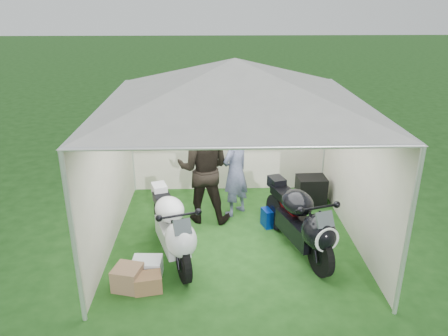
{
  "coord_description": "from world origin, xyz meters",
  "views": [
    {
      "loc": [
        -0.36,
        -6.52,
        3.86
      ],
      "look_at": [
        -0.15,
        0.35,
        1.13
      ],
      "focal_mm": 35.0,
      "sensor_mm": 36.0,
      "label": 1
    }
  ],
  "objects_px": {
    "motorcycle_white": "(173,227)",
    "paddock_stand": "(275,217)",
    "equipment_box": "(311,190)",
    "person_blue_jacket": "(235,171)",
    "crate_3": "(148,283)",
    "motorcycle_black": "(301,221)",
    "crate_0": "(147,268)",
    "person_dark_jacket": "(204,169)",
    "canopy_tent": "(235,86)",
    "crate_1": "(128,278)",
    "crate_2": "(147,273)"
  },
  "relations": [
    {
      "from": "person_dark_jacket",
      "to": "crate_1",
      "type": "xyz_separation_m",
      "value": [
        -1.05,
        -2.02,
        -0.83
      ]
    },
    {
      "from": "person_dark_jacket",
      "to": "person_blue_jacket",
      "type": "distance_m",
      "value": 0.62
    },
    {
      "from": "motorcycle_black",
      "to": "crate_0",
      "type": "distance_m",
      "value": 2.46
    },
    {
      "from": "equipment_box",
      "to": "motorcycle_white",
      "type": "bearing_deg",
      "value": -143.41
    },
    {
      "from": "motorcycle_white",
      "to": "crate_3",
      "type": "bearing_deg",
      "value": -129.16
    },
    {
      "from": "equipment_box",
      "to": "crate_1",
      "type": "distance_m",
      "value": 4.09
    },
    {
      "from": "crate_0",
      "to": "motorcycle_black",
      "type": "bearing_deg",
      "value": 13.36
    },
    {
      "from": "equipment_box",
      "to": "motorcycle_black",
      "type": "bearing_deg",
      "value": -107.31
    },
    {
      "from": "canopy_tent",
      "to": "equipment_box",
      "type": "xyz_separation_m",
      "value": [
        1.59,
        1.22,
        -2.3
      ]
    },
    {
      "from": "paddock_stand",
      "to": "crate_2",
      "type": "height_order",
      "value": "paddock_stand"
    },
    {
      "from": "person_blue_jacket",
      "to": "crate_0",
      "type": "height_order",
      "value": "person_blue_jacket"
    },
    {
      "from": "canopy_tent",
      "to": "crate_3",
      "type": "bearing_deg",
      "value": -130.84
    },
    {
      "from": "motorcycle_black",
      "to": "crate_2",
      "type": "distance_m",
      "value": 2.49
    },
    {
      "from": "paddock_stand",
      "to": "crate_2",
      "type": "xyz_separation_m",
      "value": [
        -2.08,
        -1.54,
        -0.07
      ]
    },
    {
      "from": "motorcycle_black",
      "to": "crate_0",
      "type": "height_order",
      "value": "motorcycle_black"
    },
    {
      "from": "canopy_tent",
      "to": "crate_2",
      "type": "distance_m",
      "value": 3.05
    },
    {
      "from": "crate_3",
      "to": "motorcycle_black",
      "type": "bearing_deg",
      "value": 21.43
    },
    {
      "from": "person_blue_jacket",
      "to": "crate_1",
      "type": "bearing_deg",
      "value": 6.92
    },
    {
      "from": "person_dark_jacket",
      "to": "person_blue_jacket",
      "type": "relative_size",
      "value": 1.16
    },
    {
      "from": "person_blue_jacket",
      "to": "crate_1",
      "type": "distance_m",
      "value": 2.84
    },
    {
      "from": "canopy_tent",
      "to": "crate_1",
      "type": "distance_m",
      "value": 3.19
    },
    {
      "from": "motorcycle_black",
      "to": "equipment_box",
      "type": "xyz_separation_m",
      "value": [
        0.56,
        1.78,
        -0.3
      ]
    },
    {
      "from": "motorcycle_white",
      "to": "person_dark_jacket",
      "type": "relative_size",
      "value": 0.99
    },
    {
      "from": "canopy_tent",
      "to": "crate_2",
      "type": "xyz_separation_m",
      "value": [
        -1.32,
        -1.19,
        -2.48
      ]
    },
    {
      "from": "motorcycle_white",
      "to": "person_blue_jacket",
      "type": "xyz_separation_m",
      "value": [
        1.04,
        1.51,
        0.3
      ]
    },
    {
      "from": "crate_3",
      "to": "person_blue_jacket",
      "type": "bearing_deg",
      "value": 59.73
    },
    {
      "from": "crate_3",
      "to": "canopy_tent",
      "type": "bearing_deg",
      "value": 49.16
    },
    {
      "from": "paddock_stand",
      "to": "canopy_tent",
      "type": "bearing_deg",
      "value": -155.03
    },
    {
      "from": "crate_1",
      "to": "crate_3",
      "type": "height_order",
      "value": "crate_1"
    },
    {
      "from": "person_blue_jacket",
      "to": "crate_0",
      "type": "relative_size",
      "value": 4.06
    },
    {
      "from": "person_blue_jacket",
      "to": "crate_1",
      "type": "relative_size",
      "value": 4.65
    },
    {
      "from": "person_blue_jacket",
      "to": "crate_0",
      "type": "bearing_deg",
      "value": 7.69
    },
    {
      "from": "person_blue_jacket",
      "to": "crate_3",
      "type": "xyz_separation_m",
      "value": [
        -1.34,
        -2.29,
        -0.73
      ]
    },
    {
      "from": "person_dark_jacket",
      "to": "crate_3",
      "type": "relative_size",
      "value": 5.24
    },
    {
      "from": "motorcycle_white",
      "to": "crate_0",
      "type": "distance_m",
      "value": 0.7
    },
    {
      "from": "motorcycle_black",
      "to": "person_blue_jacket",
      "type": "xyz_separation_m",
      "value": [
        -0.96,
        1.39,
        0.28
      ]
    },
    {
      "from": "crate_3",
      "to": "crate_2",
      "type": "bearing_deg",
      "value": 101.97
    },
    {
      "from": "person_blue_jacket",
      "to": "crate_3",
      "type": "relative_size",
      "value": 4.53
    },
    {
      "from": "canopy_tent",
      "to": "person_blue_jacket",
      "type": "height_order",
      "value": "canopy_tent"
    },
    {
      "from": "person_blue_jacket",
      "to": "crate_3",
      "type": "distance_m",
      "value": 2.75
    },
    {
      "from": "paddock_stand",
      "to": "crate_2",
      "type": "distance_m",
      "value": 2.59
    },
    {
      "from": "motorcycle_white",
      "to": "motorcycle_black",
      "type": "relative_size",
      "value": 0.96
    },
    {
      "from": "equipment_box",
      "to": "crate_2",
      "type": "xyz_separation_m",
      "value": [
        -2.91,
        -2.41,
        -0.18
      ]
    },
    {
      "from": "canopy_tent",
      "to": "motorcycle_black",
      "type": "relative_size",
      "value": 2.77
    },
    {
      "from": "motorcycle_black",
      "to": "person_blue_jacket",
      "type": "relative_size",
      "value": 1.19
    },
    {
      "from": "crate_2",
      "to": "crate_3",
      "type": "height_order",
      "value": "crate_3"
    },
    {
      "from": "paddock_stand",
      "to": "person_dark_jacket",
      "type": "xyz_separation_m",
      "value": [
        -1.26,
        0.28,
        0.83
      ]
    },
    {
      "from": "person_dark_jacket",
      "to": "crate_2",
      "type": "height_order",
      "value": "person_dark_jacket"
    },
    {
      "from": "canopy_tent",
      "to": "person_blue_jacket",
      "type": "distance_m",
      "value": 1.91
    },
    {
      "from": "motorcycle_white",
      "to": "paddock_stand",
      "type": "xyz_separation_m",
      "value": [
        1.72,
        1.03,
        -0.39
      ]
    }
  ]
}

